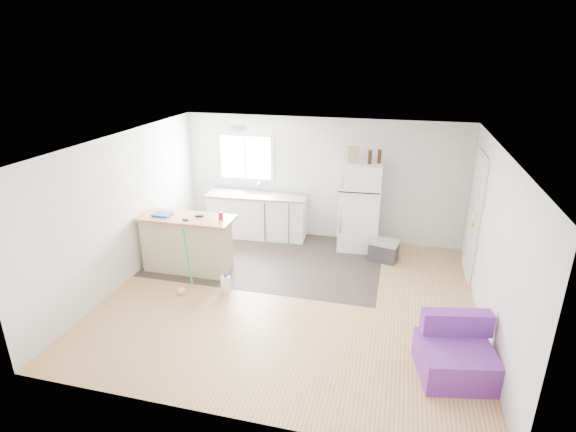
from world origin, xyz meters
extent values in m
cube|color=#A37744|center=(0.00, 0.00, -0.01)|extent=(5.50, 5.00, 0.01)
cube|color=white|center=(0.00, 0.00, 2.40)|extent=(5.50, 5.00, 0.01)
cube|color=silver|center=(0.00, 2.50, 1.20)|extent=(5.50, 0.01, 2.40)
cube|color=silver|center=(0.00, -2.50, 1.20)|extent=(5.50, 0.01, 2.40)
cube|color=silver|center=(-2.75, 0.00, 1.20)|extent=(0.01, 5.00, 2.40)
cube|color=silver|center=(2.75, 0.00, 1.20)|extent=(0.01, 5.00, 2.40)
cube|color=#2E2622|center=(-0.73, 1.25, 0.00)|extent=(4.05, 2.50, 0.00)
cube|color=white|center=(-1.55, 2.49, 1.55)|extent=(1.18, 0.04, 0.98)
cube|color=white|center=(-1.55, 2.47, 1.55)|extent=(1.05, 0.01, 0.85)
cube|color=white|center=(-1.55, 2.46, 1.55)|extent=(0.03, 0.02, 0.85)
cube|color=white|center=(2.72, 1.55, 1.01)|extent=(0.05, 0.82, 2.03)
cube|color=white|center=(2.73, 1.55, 1.02)|extent=(0.03, 0.92, 2.10)
sphere|color=gold|center=(2.67, 1.23, 1.00)|extent=(0.07, 0.07, 0.07)
cylinder|color=white|center=(-1.20, 1.20, 2.36)|extent=(0.30, 0.30, 0.07)
cube|color=white|center=(-1.23, 2.19, 0.43)|extent=(1.97, 0.70, 0.85)
cube|color=slate|center=(-1.23, 2.19, 0.87)|extent=(2.03, 0.74, 0.04)
cube|color=silver|center=(-1.23, 2.16, 0.87)|extent=(0.56, 0.44, 0.06)
cube|color=tan|center=(-1.93, 0.47, 0.47)|extent=(1.46, 0.53, 0.94)
cube|color=tan|center=(-1.90, 0.47, 0.96)|extent=(1.60, 0.62, 0.04)
cube|color=white|center=(0.80, 2.14, 0.84)|extent=(0.78, 0.73, 1.67)
cube|color=black|center=(0.80, 1.79, 1.20)|extent=(0.74, 0.05, 0.02)
cube|color=silver|center=(0.50, 1.78, 1.42)|extent=(0.03, 0.02, 0.30)
cube|color=silver|center=(0.50, 1.78, 0.69)|extent=(0.03, 0.02, 0.59)
cube|color=#313134|center=(1.32, 1.67, 0.16)|extent=(0.55, 0.43, 0.33)
cube|color=#98989B|center=(1.32, 1.67, 0.36)|extent=(0.58, 0.46, 0.07)
cube|color=#6C2D92|center=(2.29, -1.23, 0.19)|extent=(0.96, 0.92, 0.39)
cube|color=#6C2D92|center=(2.29, -0.94, 0.53)|extent=(0.85, 0.35, 0.29)
cube|color=white|center=(-1.03, -0.07, 0.13)|extent=(0.15, 0.11, 0.26)
cylinder|color=#1B28BF|center=(-1.03, -0.07, 0.28)|extent=(0.05, 0.05, 0.05)
cylinder|color=green|center=(-1.57, -0.23, 0.59)|extent=(0.10, 0.30, 1.11)
sphere|color=beige|center=(-1.68, -0.34, 0.05)|extent=(0.13, 0.13, 0.13)
cylinder|color=red|center=(-1.31, 0.52, 1.04)|extent=(0.09, 0.09, 0.12)
cube|color=blue|center=(-2.32, 0.42, 1.00)|extent=(0.31, 0.23, 0.04)
cube|color=black|center=(-1.70, 0.53, 0.99)|extent=(0.15, 0.09, 0.03)
cube|color=black|center=(-1.84, 0.31, 0.99)|extent=(0.10, 0.05, 0.03)
cube|color=tan|center=(0.65, 2.05, 1.82)|extent=(0.21, 0.12, 0.30)
cylinder|color=#341A09|center=(0.94, 2.06, 1.80)|extent=(0.09, 0.09, 0.25)
cylinder|color=#341A09|center=(1.10, 2.15, 1.80)|extent=(0.09, 0.09, 0.25)
camera|label=1|loc=(1.45, -5.88, 3.63)|focal=28.00mm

